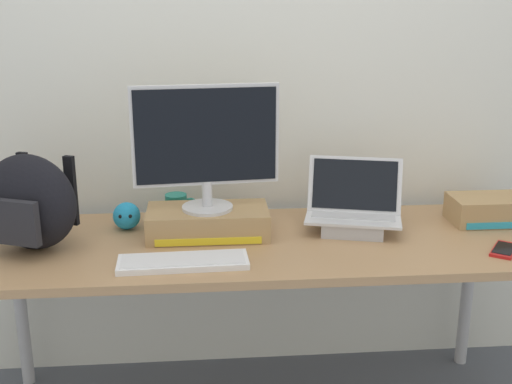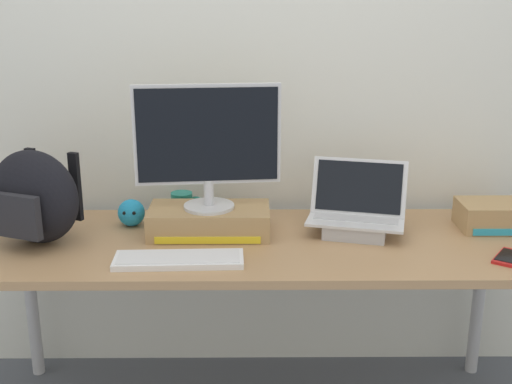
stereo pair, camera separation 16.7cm
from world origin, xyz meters
name	(u,v)px [view 1 (the left image)]	position (x,y,z in m)	size (l,w,h in m)	color
back_wall	(247,61)	(0.00, 0.44, 1.30)	(7.00, 0.10, 2.60)	silver
desk	(256,257)	(0.00, 0.00, 0.65)	(1.98, 0.69, 0.71)	#A87F56
toner_box_yellow	(208,222)	(-0.17, 0.07, 0.76)	(0.44, 0.23, 0.10)	#A88456
desktop_monitor	(206,144)	(-0.17, 0.07, 1.05)	(0.52, 0.18, 0.45)	silver
open_laptop	(353,216)	(0.37, 0.08, 0.77)	(0.39, 0.29, 0.26)	#ADADB2
external_keyboard	(183,262)	(-0.25, -0.20, 0.73)	(0.43, 0.15, 0.02)	white
messenger_backpack	(30,203)	(-0.77, -0.01, 0.88)	(0.39, 0.31, 0.33)	black
coffee_mug	(177,206)	(-0.29, 0.27, 0.76)	(0.13, 0.08, 0.10)	#1E7F70
cell_phone	(504,250)	(0.84, -0.17, 0.72)	(0.14, 0.16, 0.01)	red
plush_toy	(127,216)	(-0.47, 0.16, 0.77)	(0.10, 0.10, 0.10)	#2393CC
toner_box_cyan	(492,209)	(0.92, 0.12, 0.76)	(0.32, 0.18, 0.10)	#A88456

